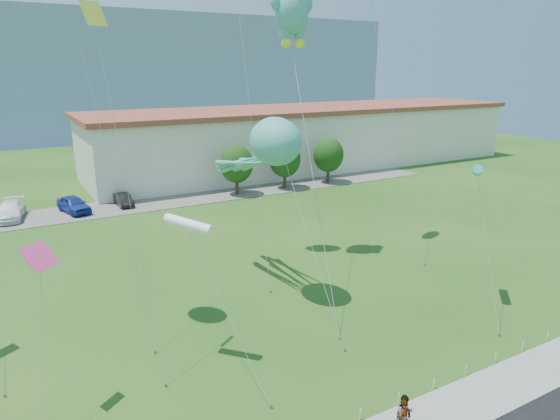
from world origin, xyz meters
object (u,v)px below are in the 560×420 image
(parked_car_white, at_px, (10,211))
(parked_car_blue, at_px, (74,204))
(pedestrian_right, at_px, (405,414))
(teddy_bear_kite, at_px, (292,6))
(octopus_kite, at_px, (266,151))
(parked_car_black, at_px, (123,199))
(pedestrian_left, at_px, (404,420))
(warehouse, at_px, (311,137))

(parked_car_white, bearing_deg, parked_car_blue, 3.86)
(pedestrian_right, height_order, teddy_bear_kite, teddy_bear_kite)
(octopus_kite, bearing_deg, parked_car_black, 97.79)
(pedestrian_right, height_order, parked_car_white, pedestrian_right)
(parked_car_white, distance_m, octopus_kite, 29.18)
(pedestrian_left, xyz_separation_m, pedestrian_right, (0.28, 0.27, -0.04))
(octopus_kite, bearing_deg, parked_car_blue, 108.34)
(parked_car_blue, height_order, octopus_kite, octopus_kite)
(octopus_kite, height_order, teddy_bear_kite, teddy_bear_kite)
(warehouse, distance_m, pedestrian_left, 53.97)
(pedestrian_left, xyz_separation_m, octopus_kite, (1.84, 14.13, 7.82))
(parked_car_black, distance_m, octopus_kite, 25.83)
(pedestrian_right, relative_size, octopus_kite, 0.12)
(parked_car_blue, bearing_deg, pedestrian_right, -95.19)
(pedestrian_right, bearing_deg, pedestrian_left, -131.58)
(teddy_bear_kite, bearing_deg, parked_car_white, 132.66)
(parked_car_blue, xyz_separation_m, parked_car_black, (4.66, 0.21, -0.18))
(parked_car_white, distance_m, teddy_bear_kite, 31.35)
(warehouse, bearing_deg, parked_car_black, -162.91)
(parked_car_white, bearing_deg, pedestrian_left, -63.08)
(warehouse, bearing_deg, parked_car_blue, -164.91)
(pedestrian_left, distance_m, parked_car_white, 40.52)
(pedestrian_right, height_order, octopus_kite, octopus_kite)
(parked_car_blue, bearing_deg, teddy_bear_kite, -71.00)
(parked_car_white, height_order, parked_car_blue, parked_car_blue)
(warehouse, height_order, pedestrian_right, warehouse)
(warehouse, height_order, octopus_kite, octopus_kite)
(warehouse, relative_size, parked_car_blue, 13.26)
(parked_car_white, height_order, teddy_bear_kite, teddy_bear_kite)
(pedestrian_left, xyz_separation_m, parked_car_white, (-11.50, 38.85, -0.08))
(warehouse, xyz_separation_m, teddy_bear_kite, (-19.77, -27.76, 13.18))
(parked_car_blue, distance_m, parked_car_black, 4.67)
(pedestrian_right, bearing_deg, parked_car_blue, 103.98)
(pedestrian_right, relative_size, parked_car_blue, 0.34)
(warehouse, distance_m, octopus_kite, 41.25)
(parked_car_white, bearing_deg, octopus_kite, -51.20)
(octopus_kite, xyz_separation_m, teddy_bear_kite, (4.73, 5.10, 8.57))
(pedestrian_right, bearing_deg, warehouse, 65.23)
(parked_car_white, relative_size, parked_car_blue, 1.16)
(parked_car_white, xyz_separation_m, parked_car_blue, (5.36, -0.62, 0.01))
(octopus_kite, bearing_deg, pedestrian_right, -96.45)
(teddy_bear_kite, bearing_deg, octopus_kite, -132.81)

